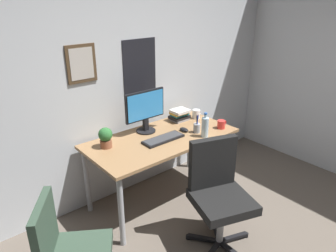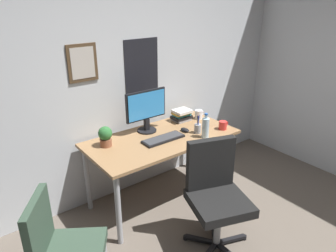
% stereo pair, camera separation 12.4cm
% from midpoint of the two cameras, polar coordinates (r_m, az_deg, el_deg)
% --- Properties ---
extents(wall_back, '(4.40, 0.10, 2.60)m').
position_cam_midpoint_polar(wall_back, '(3.26, -7.05, 9.17)').
color(wall_back, silver).
rests_on(wall_back, ground_plane).
extents(desk, '(1.51, 0.74, 0.73)m').
position_cam_midpoint_polar(desk, '(3.21, 0.02, -3.21)').
color(desk, '#936D47').
rests_on(desk, ground_plane).
extents(office_chair, '(0.59, 0.60, 0.95)m').
position_cam_midpoint_polar(office_chair, '(2.75, 9.83, -11.39)').
color(office_chair, black).
rests_on(office_chair, ground_plane).
extents(side_chair, '(0.58, 0.58, 0.88)m').
position_cam_midpoint_polar(side_chair, '(2.35, -17.06, -19.98)').
color(side_chair, '#334738').
rests_on(side_chair, ground_plane).
extents(monitor, '(0.46, 0.20, 0.43)m').
position_cam_midpoint_polar(monitor, '(3.22, -2.83, 3.01)').
color(monitor, black).
rests_on(monitor, desk).
extents(keyboard, '(0.43, 0.15, 0.03)m').
position_cam_midpoint_polar(keyboard, '(3.10, 0.30, -2.31)').
color(keyboard, black).
rests_on(keyboard, desk).
extents(computer_mouse, '(0.06, 0.11, 0.04)m').
position_cam_midpoint_polar(computer_mouse, '(3.30, 4.13, -0.71)').
color(computer_mouse, black).
rests_on(computer_mouse, desk).
extents(water_bottle, '(0.07, 0.07, 0.25)m').
position_cam_midpoint_polar(water_bottle, '(3.15, 7.87, -0.27)').
color(water_bottle, silver).
rests_on(water_bottle, desk).
extents(coffee_mug_near, '(0.12, 0.09, 0.10)m').
position_cam_midpoint_polar(coffee_mug_near, '(3.64, 6.50, 2.07)').
color(coffee_mug_near, white).
rests_on(coffee_mug_near, desk).
extents(coffee_mug_far, '(0.12, 0.08, 0.09)m').
position_cam_midpoint_polar(coffee_mug_far, '(3.40, 10.85, 0.13)').
color(coffee_mug_far, red).
rests_on(coffee_mug_far, desk).
extents(potted_plant, '(0.13, 0.13, 0.20)m').
position_cam_midpoint_polar(potted_plant, '(2.99, -10.00, -1.75)').
color(potted_plant, brown).
rests_on(potted_plant, desk).
extents(pen_cup, '(0.07, 0.07, 0.20)m').
position_cam_midpoint_polar(pen_cup, '(3.26, 6.42, -0.38)').
color(pen_cup, '#9EA0A5').
rests_on(pen_cup, desk).
extents(book_stack_left, '(0.21, 0.17, 0.13)m').
position_cam_midpoint_polar(book_stack_left, '(3.56, 3.46, 1.96)').
color(book_stack_left, gray).
rests_on(book_stack_left, desk).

